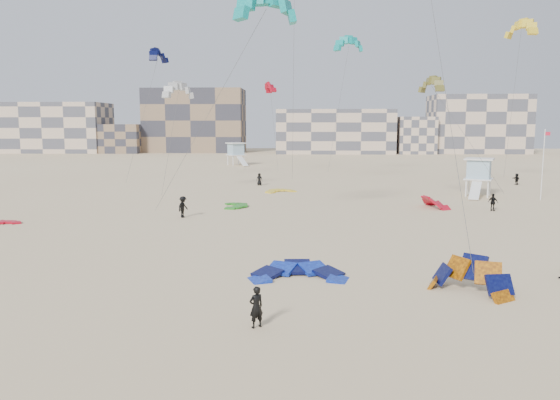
{
  "coord_description": "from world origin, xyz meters",
  "views": [
    {
      "loc": [
        1.54,
        -24.1,
        8.12
      ],
      "look_at": [
        0.21,
        6.0,
        3.9
      ],
      "focal_mm": 35.0,
      "sensor_mm": 36.0,
      "label": 1
    }
  ],
  "objects_px": {
    "kitesurfer_main": "(256,307)",
    "lifeguard_tower_near": "(479,177)",
    "kite_ground_blue": "(298,277)",
    "kite_ground_orange": "(468,293)"
  },
  "relations": [
    {
      "from": "kitesurfer_main",
      "to": "lifeguard_tower_near",
      "type": "height_order",
      "value": "lifeguard_tower_near"
    },
    {
      "from": "kite_ground_blue",
      "to": "kitesurfer_main",
      "type": "bearing_deg",
      "value": -105.83
    },
    {
      "from": "kite_ground_orange",
      "to": "lifeguard_tower_near",
      "type": "bearing_deg",
      "value": 110.9
    },
    {
      "from": "kite_ground_orange",
      "to": "kite_ground_blue",
      "type": "bearing_deg",
      "value": -156.66
    },
    {
      "from": "kite_ground_orange",
      "to": "kitesurfer_main",
      "type": "relative_size",
      "value": 2.46
    },
    {
      "from": "lifeguard_tower_near",
      "to": "kite_ground_blue",
      "type": "bearing_deg",
      "value": -97.39
    },
    {
      "from": "kite_ground_blue",
      "to": "lifeguard_tower_near",
      "type": "relative_size",
      "value": 0.79
    },
    {
      "from": "kite_ground_blue",
      "to": "lifeguard_tower_near",
      "type": "bearing_deg",
      "value": 56.19
    },
    {
      "from": "kitesurfer_main",
      "to": "lifeguard_tower_near",
      "type": "bearing_deg",
      "value": -153.17
    },
    {
      "from": "kite_ground_orange",
      "to": "kitesurfer_main",
      "type": "distance_m",
      "value": 11.1
    }
  ]
}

